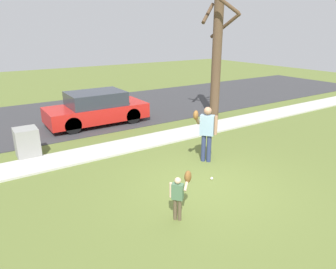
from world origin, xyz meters
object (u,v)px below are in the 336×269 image
at_px(street_tree_near, 217,44).
at_px(baseball, 212,178).
at_px(person_adult, 206,129).
at_px(parked_hatchback_red, 97,108).
at_px(person_child, 181,190).
at_px(utility_cabinet, 27,143).

bearing_deg(street_tree_near, baseball, -131.69).
distance_m(baseball, street_tree_near, 6.85).
relative_size(person_adult, parked_hatchback_red, 0.41).
xyz_separation_m(person_child, utility_cabinet, (-2.01, 5.22, -0.20)).
distance_m(baseball, parked_hatchback_red, 6.51).
distance_m(baseball, utility_cabinet, 5.66).
bearing_deg(parked_hatchback_red, street_tree_near, -21.84).
bearing_deg(street_tree_near, utility_cabinet, -177.87).
bearing_deg(utility_cabinet, street_tree_near, 2.13).
distance_m(person_child, baseball, 2.02).
bearing_deg(person_adult, parked_hatchback_red, -116.71).
distance_m(person_adult, utility_cabinet, 5.42).
height_order(baseball, parked_hatchback_red, parked_hatchback_red).
distance_m(utility_cabinet, street_tree_near, 8.21).
bearing_deg(parked_hatchback_red, person_adult, -77.15).
bearing_deg(utility_cabinet, person_child, -68.94).
bearing_deg(street_tree_near, person_child, -136.14).
xyz_separation_m(utility_cabinet, street_tree_near, (7.75, 0.29, 2.69)).
distance_m(street_tree_near, parked_hatchback_red, 5.64).
height_order(person_adult, street_tree_near, street_tree_near).
bearing_deg(person_adult, baseball, 19.62).
bearing_deg(baseball, person_adult, 59.19).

